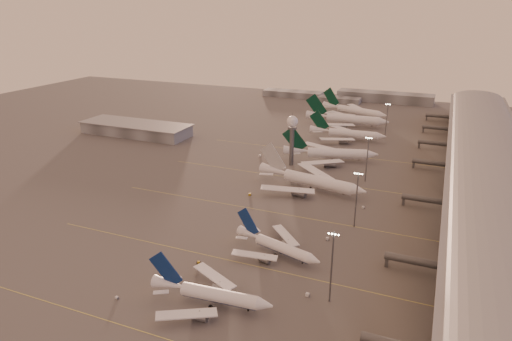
% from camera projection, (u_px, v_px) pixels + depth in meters
% --- Properties ---
extents(ground, '(700.00, 700.00, 0.00)m').
position_uv_depth(ground, '(174.00, 264.00, 166.66)').
color(ground, '#4F4D4D').
rests_on(ground, ground).
extents(taxiway_markings, '(180.00, 185.25, 0.02)m').
position_uv_depth(taxiway_markings, '(299.00, 216.00, 204.33)').
color(taxiway_markings, '#DACD4D').
rests_on(taxiway_markings, ground).
extents(terminal, '(57.00, 362.00, 23.04)m').
position_uv_depth(terminal, '(488.00, 178.00, 219.42)').
color(terminal, black).
rests_on(terminal, ground).
extents(hangar, '(82.00, 27.00, 8.50)m').
position_uv_depth(hangar, '(136.00, 129.00, 329.87)').
color(hangar, slate).
rests_on(hangar, ground).
extents(radar_tower, '(6.40, 6.40, 31.10)m').
position_uv_depth(radar_tower, '(292.00, 130.00, 261.62)').
color(radar_tower, '#515358').
rests_on(radar_tower, ground).
extents(mast_a, '(3.60, 0.56, 25.00)m').
position_uv_depth(mast_a, '(332.00, 264.00, 140.96)').
color(mast_a, '#515358').
rests_on(mast_a, ground).
extents(mast_b, '(3.60, 0.56, 25.00)m').
position_uv_depth(mast_b, '(356.00, 197.00, 189.70)').
color(mast_b, '#515358').
rests_on(mast_b, ground).
extents(mast_c, '(3.60, 0.56, 25.00)m').
position_uv_depth(mast_c, '(367.00, 157.00, 239.16)').
color(mast_c, '#515358').
rests_on(mast_c, ground).
extents(mast_d, '(3.60, 0.56, 25.00)m').
position_uv_depth(mast_d, '(387.00, 119.00, 317.87)').
color(mast_d, '#515358').
rests_on(mast_d, ground).
extents(distant_horizon, '(165.00, 37.50, 9.00)m').
position_uv_depth(distant_horizon, '(356.00, 97.00, 446.10)').
color(distant_horizon, slate).
rests_on(distant_horizon, ground).
extents(narrowbody_near, '(41.41, 32.96, 16.17)m').
position_uv_depth(narrowbody_near, '(211.00, 296.00, 142.82)').
color(narrowbody_near, white).
rests_on(narrowbody_near, ground).
extents(narrowbody_mid, '(37.50, 29.49, 15.05)m').
position_uv_depth(narrowbody_mid, '(277.00, 247.00, 171.69)').
color(narrowbody_mid, white).
rests_on(narrowbody_mid, ground).
extents(widebody_white, '(59.47, 47.23, 21.09)m').
position_uv_depth(widebody_white, '(311.00, 183.00, 232.18)').
color(widebody_white, white).
rests_on(widebody_white, ground).
extents(greentail_a, '(56.21, 44.79, 20.90)m').
position_uv_depth(greentail_a, '(331.00, 155.00, 274.28)').
color(greentail_a, white).
rests_on(greentail_a, ground).
extents(greentail_b, '(53.65, 43.28, 19.48)m').
position_uv_depth(greentail_b, '(347.00, 135.00, 316.98)').
color(greentail_b, white).
rests_on(greentail_b, ground).
extents(greentail_c, '(64.89, 52.36, 23.56)m').
position_uv_depth(greentail_c, '(347.00, 121.00, 352.69)').
color(greentail_c, white).
rests_on(greentail_c, ground).
extents(greentail_d, '(58.33, 46.32, 22.04)m').
position_uv_depth(greentail_d, '(354.00, 112.00, 381.63)').
color(greentail_d, white).
rests_on(greentail_d, ground).
extents(gsv_truck_a, '(4.94, 2.12, 1.94)m').
position_uv_depth(gsv_truck_a, '(118.00, 297.00, 146.18)').
color(gsv_truck_a, silver).
rests_on(gsv_truck_a, ground).
extents(gsv_catering_a, '(5.63, 2.99, 4.46)m').
position_uv_depth(gsv_catering_a, '(308.00, 291.00, 147.26)').
color(gsv_catering_a, silver).
rests_on(gsv_catering_a, ground).
extents(gsv_tug_mid, '(3.33, 3.74, 0.92)m').
position_uv_depth(gsv_tug_mid, '(199.00, 263.00, 166.49)').
color(gsv_tug_mid, gold).
rests_on(gsv_tug_mid, ground).
extents(gsv_truck_b, '(6.35, 3.88, 2.41)m').
position_uv_depth(gsv_truck_b, '(329.00, 237.00, 182.79)').
color(gsv_truck_b, silver).
rests_on(gsv_truck_b, ground).
extents(gsv_truck_c, '(6.51, 3.76, 2.48)m').
position_uv_depth(gsv_truck_c, '(251.00, 193.00, 225.37)').
color(gsv_truck_c, gold).
rests_on(gsv_truck_c, ground).
extents(gsv_catering_b, '(5.56, 4.04, 4.17)m').
position_uv_depth(gsv_catering_b, '(364.00, 204.00, 210.75)').
color(gsv_catering_b, silver).
rests_on(gsv_catering_b, ground).
extents(gsv_tug_far, '(3.07, 3.62, 0.89)m').
position_uv_depth(gsv_tug_far, '(292.00, 181.00, 243.38)').
color(gsv_tug_far, silver).
rests_on(gsv_tug_far, ground).
extents(gsv_truck_d, '(2.84, 5.87, 2.27)m').
position_uv_depth(gsv_truck_d, '(260.00, 155.00, 283.33)').
color(gsv_truck_d, silver).
rests_on(gsv_truck_d, ground).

